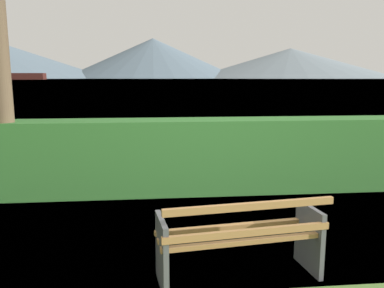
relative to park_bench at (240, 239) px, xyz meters
The scene contains 5 objects.
ground_plane 0.43m from the park_bench, 97.41° to the left, with size 1400.00×1400.00×0.00m, color #567A38.
water_surface 309.79m from the park_bench, 90.00° to the left, with size 620.00×620.00×0.00m, color #6B8EA3.
park_bench is the anchor object (origin of this frame).
hedge_row 3.03m from the park_bench, 90.14° to the left, with size 9.08×0.74×1.26m, color #387A33.
distant_hills 584.51m from the park_bench, 97.86° to the left, with size 785.69×371.24×60.92m.
Camera 1 is at (-0.81, -3.53, 1.96)m, focal length 36.35 mm.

